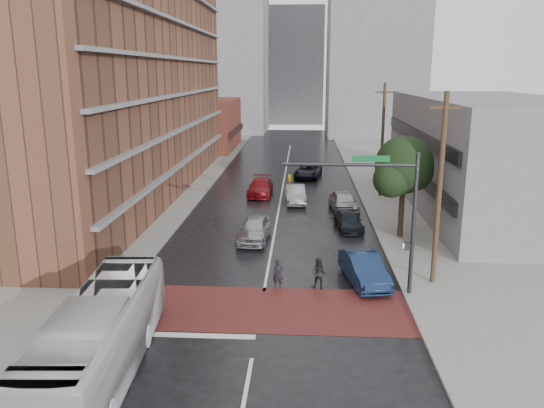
# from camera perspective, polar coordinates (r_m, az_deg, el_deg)

# --- Properties ---
(ground) EXTENTS (160.00, 160.00, 0.00)m
(ground) POSITION_cam_1_polar(r_m,az_deg,el_deg) (25.11, -1.30, -11.68)
(ground) COLOR black
(ground) RESTS_ON ground
(crosswalk) EXTENTS (14.00, 5.00, 0.02)m
(crosswalk) POSITION_cam_1_polar(r_m,az_deg,el_deg) (25.55, -1.21, -11.18)
(crosswalk) COLOR maroon
(crosswalk) RESTS_ON ground
(sidewalk_west) EXTENTS (9.00, 90.00, 0.15)m
(sidewalk_west) POSITION_cam_1_polar(r_m,az_deg,el_deg) (50.56, -12.09, 1.37)
(sidewalk_west) COLOR gray
(sidewalk_west) RESTS_ON ground
(sidewalk_east) EXTENTS (9.00, 90.00, 0.15)m
(sidewalk_east) POSITION_cam_1_polar(r_m,az_deg,el_deg) (49.70, 14.42, 1.02)
(sidewalk_east) COLOR gray
(sidewalk_east) RESTS_ON ground
(apartment_block) EXTENTS (10.00, 44.00, 28.00)m
(apartment_block) POSITION_cam_1_polar(r_m,az_deg,el_deg) (49.27, -16.21, 17.13)
(apartment_block) COLOR brown
(apartment_block) RESTS_ON ground
(storefront_west) EXTENTS (8.00, 16.00, 7.00)m
(storefront_west) POSITION_cam_1_polar(r_m,az_deg,el_deg) (78.14, -6.99, 8.51)
(storefront_west) COLOR brown
(storefront_west) RESTS_ON ground
(building_east) EXTENTS (11.00, 26.00, 9.00)m
(building_east) POSITION_cam_1_polar(r_m,az_deg,el_deg) (45.44, 22.15, 4.92)
(building_east) COLOR gray
(building_east) RESTS_ON ground
(distant_tower_west) EXTENTS (18.00, 16.00, 32.00)m
(distant_tower_west) POSITION_cam_1_polar(r_m,az_deg,el_deg) (101.91, -5.89, 16.85)
(distant_tower_west) COLOR gray
(distant_tower_west) RESTS_ON ground
(distant_tower_east) EXTENTS (16.00, 14.00, 36.00)m
(distant_tower_east) POSITION_cam_1_polar(r_m,az_deg,el_deg) (95.58, 11.16, 18.06)
(distant_tower_east) COLOR gray
(distant_tower_east) RESTS_ON ground
(distant_tower_center) EXTENTS (12.00, 10.00, 24.00)m
(distant_tower_center) POSITION_cam_1_polar(r_m,az_deg,el_deg) (117.56, 2.49, 14.57)
(distant_tower_center) COLOR gray
(distant_tower_center) RESTS_ON ground
(street_tree) EXTENTS (4.20, 4.10, 6.90)m
(street_tree) POSITION_cam_1_polar(r_m,az_deg,el_deg) (35.75, 14.02, 3.70)
(street_tree) COLOR #332319
(street_tree) RESTS_ON ground
(signal_mast) EXTENTS (6.50, 0.30, 7.20)m
(signal_mast) POSITION_cam_1_polar(r_m,az_deg,el_deg) (26.10, 12.00, 0.07)
(signal_mast) COLOR #2D2D33
(signal_mast) RESTS_ON ground
(utility_pole_near) EXTENTS (1.60, 0.26, 10.00)m
(utility_pole_near) POSITION_cam_1_polar(r_m,az_deg,el_deg) (28.03, 17.57, 1.53)
(utility_pole_near) COLOR #473321
(utility_pole_near) RESTS_ON ground
(utility_pole_far) EXTENTS (1.60, 0.26, 10.00)m
(utility_pole_far) POSITION_cam_1_polar(r_m,az_deg,el_deg) (47.41, 11.79, 6.78)
(utility_pole_far) COLOR #473321
(utility_pole_far) RESTS_ON ground
(transit_bus) EXTENTS (3.20, 11.11, 3.06)m
(transit_bus) POSITION_cam_1_polar(r_m,az_deg,el_deg) (20.76, -18.07, -13.53)
(transit_bus) COLOR #BEBEC0
(transit_bus) RESTS_ON ground
(pedestrian_a) EXTENTS (0.59, 0.41, 1.55)m
(pedestrian_a) POSITION_cam_1_polar(r_m,az_deg,el_deg) (27.50, 0.66, -7.55)
(pedestrian_a) COLOR black
(pedestrian_a) RESTS_ON ground
(pedestrian_b) EXTENTS (1.00, 0.90, 1.67)m
(pedestrian_b) POSITION_cam_1_polar(r_m,az_deg,el_deg) (27.47, 5.08, -7.50)
(pedestrian_b) COLOR black
(pedestrian_b) RESTS_ON ground
(car_travel_a) EXTENTS (2.17, 4.82, 1.61)m
(car_travel_a) POSITION_cam_1_polar(r_m,az_deg,el_deg) (35.05, -1.94, -2.70)
(car_travel_a) COLOR #A2A4AA
(car_travel_a) RESTS_ON ground
(car_travel_b) EXTENTS (1.92, 4.68, 1.51)m
(car_travel_b) POSITION_cam_1_polar(r_m,az_deg,el_deg) (45.17, 2.54, 1.06)
(car_travel_b) COLOR #A0A4A8
(car_travel_b) RESTS_ON ground
(car_travel_c) EXTENTS (2.22, 5.17, 1.48)m
(car_travel_c) POSITION_cam_1_polar(r_m,az_deg,el_deg) (48.02, -1.26, 1.83)
(car_travel_c) COLOR maroon
(car_travel_c) RESTS_ON ground
(suv_travel) EXTENTS (3.28, 5.65, 1.48)m
(suv_travel) POSITION_cam_1_polar(r_m,az_deg,el_deg) (56.12, 3.91, 3.59)
(suv_travel) COLOR black
(suv_travel) RESTS_ON ground
(car_parked_near) EXTENTS (2.52, 5.00, 1.57)m
(car_parked_near) POSITION_cam_1_polar(r_m,az_deg,el_deg) (28.60, 9.87, -6.88)
(car_parked_near) COLOR #142546
(car_parked_near) RESTS_ON ground
(car_parked_mid) EXTENTS (2.10, 4.23, 1.18)m
(car_parked_mid) POSITION_cam_1_polar(r_m,az_deg,el_deg) (37.95, 8.24, -1.86)
(car_parked_mid) COLOR black
(car_parked_mid) RESTS_ON ground
(car_parked_far) EXTENTS (2.49, 5.04, 1.65)m
(car_parked_far) POSITION_cam_1_polar(r_m,az_deg,el_deg) (42.64, 7.71, 0.25)
(car_parked_far) COLOR #A4A7AC
(car_parked_far) RESTS_ON ground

